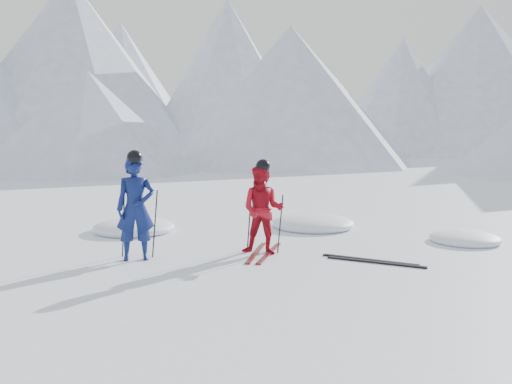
# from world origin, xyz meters

# --- Properties ---
(ground) EXTENTS (160.00, 160.00, 0.00)m
(ground) POSITION_xyz_m (0.00, 0.00, 0.00)
(ground) COLOR white
(ground) RESTS_ON ground
(mountain_range) EXTENTS (106.15, 62.94, 15.53)m
(mountain_range) POSITION_xyz_m (5.71, 35.31, 6.72)
(mountain_range) COLOR #B2BCD1
(mountain_range) RESTS_ON ground
(skier_blue) EXTENTS (0.77, 0.65, 1.81)m
(skier_blue) POSITION_xyz_m (-3.57, -0.67, 0.90)
(skier_blue) COLOR #0D1951
(skier_blue) RESTS_ON ground
(skier_red) EXTENTS (0.81, 0.64, 1.63)m
(skier_red) POSITION_xyz_m (-1.47, 0.17, 0.81)
(skier_red) COLOR #A90D1B
(skier_red) RESTS_ON ground
(pole_blue_left) EXTENTS (0.12, 0.08, 1.20)m
(pole_blue_left) POSITION_xyz_m (-3.87, -0.52, 0.60)
(pole_blue_left) COLOR black
(pole_blue_left) RESTS_ON ground
(pole_blue_right) EXTENTS (0.12, 0.07, 1.20)m
(pole_blue_right) POSITION_xyz_m (-3.32, -0.42, 0.60)
(pole_blue_right) COLOR black
(pole_blue_right) RESTS_ON ground
(pole_red_left) EXTENTS (0.11, 0.09, 1.08)m
(pole_red_left) POSITION_xyz_m (-1.77, 0.42, 0.54)
(pole_red_left) COLOR black
(pole_red_left) RESTS_ON ground
(pole_red_right) EXTENTS (0.11, 0.08, 1.08)m
(pole_red_right) POSITION_xyz_m (-1.17, 0.32, 0.54)
(pole_red_right) COLOR black
(pole_red_right) RESTS_ON ground
(ski_worn_left) EXTENTS (0.09, 1.70, 0.03)m
(ski_worn_left) POSITION_xyz_m (-1.59, 0.17, 0.01)
(ski_worn_left) COLOR black
(ski_worn_left) RESTS_ON ground
(ski_worn_right) EXTENTS (0.21, 1.70, 0.03)m
(ski_worn_right) POSITION_xyz_m (-1.35, 0.17, 0.01)
(ski_worn_right) COLOR black
(ski_worn_right) RESTS_ON ground
(ski_loose_a) EXTENTS (1.64, 0.62, 0.03)m
(ski_loose_a) POSITION_xyz_m (0.44, -0.04, 0.01)
(ski_loose_a) COLOR black
(ski_loose_a) RESTS_ON ground
(ski_loose_b) EXTENTS (1.66, 0.56, 0.03)m
(ski_loose_b) POSITION_xyz_m (0.54, -0.19, 0.01)
(ski_loose_b) COLOR black
(ski_loose_b) RESTS_ON ground
(snow_lumps) EXTENTS (9.98, 5.35, 0.42)m
(snow_lumps) POSITION_xyz_m (-1.09, 2.06, 0.00)
(snow_lumps) COLOR white
(snow_lumps) RESTS_ON ground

